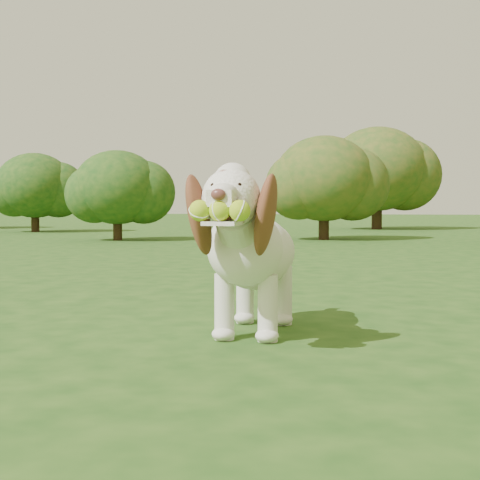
# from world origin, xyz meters

# --- Properties ---
(ground) EXTENTS (80.00, 80.00, 0.00)m
(ground) POSITION_xyz_m (0.00, 0.00, 0.00)
(ground) COLOR #1C4313
(ground) RESTS_ON ground
(dog) EXTENTS (0.40, 1.15, 0.75)m
(dog) POSITION_xyz_m (-0.07, -0.07, 0.40)
(dog) COLOR white
(dog) RESTS_ON ground
(shrub_a) EXTENTS (1.44, 1.44, 1.49)m
(shrub_a) POSITION_xyz_m (-3.76, 7.41, 0.88)
(shrub_a) COLOR #382314
(shrub_a) RESTS_ON ground
(shrub_e) EXTENTS (1.66, 1.66, 1.72)m
(shrub_e) POSITION_xyz_m (-6.86, 10.32, 1.01)
(shrub_e) COLOR #382314
(shrub_e) RESTS_ON ground
(shrub_b) EXTENTS (1.69, 1.69, 1.75)m
(shrub_b) POSITION_xyz_m (-0.43, 8.31, 1.03)
(shrub_b) COLOR #382314
(shrub_b) RESTS_ON ground
(shrub_i) EXTENTS (2.38, 2.38, 2.46)m
(shrub_i) POSITION_xyz_m (0.42, 13.46, 1.45)
(shrub_i) COLOR #382314
(shrub_i) RESTS_ON ground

